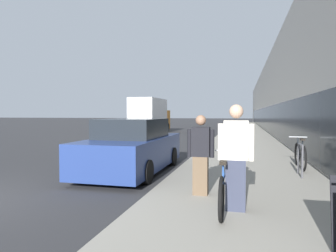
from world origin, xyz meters
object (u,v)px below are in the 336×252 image
Objects in this scene: person_bystander at (201,155)px; parked_sedan_curbside at (133,148)px; bike_rack_hoop at (300,156)px; cruiser_bike_nearest at (300,155)px; tandem_bicycle at (225,183)px; person_rider at (236,157)px; moving_truck at (150,116)px.

person_bystander is 0.35× the size of parked_sedan_curbside.
person_bystander is 3.31m from bike_rack_hoop.
tandem_bicycle is at bearing -115.70° from cruiser_bike_nearest.
person_bystander is at bearing -133.44° from bike_rack_hoop.
cruiser_bike_nearest is at bearing 80.39° from bike_rack_hoop.
cruiser_bike_nearest is (0.20, 1.20, -0.13)m from bike_rack_hoop.
tandem_bicycle is 3.37m from bike_rack_hoop.
cruiser_bike_nearest is (1.77, 4.41, -0.51)m from person_rider.
bike_rack_hoop is (1.75, 2.87, 0.14)m from tandem_bicycle.
moving_truck reaches higher than parked_sedan_curbside.
tandem_bicycle is 0.82m from person_bystander.
cruiser_bike_nearest is at bearing 68.15° from person_rider.
person_rider is at bearing -49.32° from person_bystander.
person_bystander is 20.67m from moving_truck.
moving_truck is (-7.84, 20.21, 0.53)m from person_rider.
person_bystander is at bearing 137.11° from tandem_bicycle.
moving_truck reaches higher than person_bystander.
parked_sedan_curbside is 0.72× the size of moving_truck.
bike_rack_hoop is 1.22m from cruiser_bike_nearest.
tandem_bicycle reaches higher than bike_rack_hoop.
person_bystander is 1.88× the size of bike_rack_hoop.
parked_sedan_curbside is at bearing -179.58° from bike_rack_hoop.
moving_truck is (-7.13, 19.39, 0.62)m from person_bystander.
person_bystander is at bearing -69.80° from moving_truck.
person_bystander is at bearing -124.50° from cruiser_bike_nearest.
moving_truck reaches higher than bike_rack_hoop.
bike_rack_hoop is at bearing 64.01° from person_rider.
bike_rack_hoop is at bearing -99.61° from cruiser_bike_nearest.
moving_truck reaches higher than tandem_bicycle.
bike_rack_hoop is 19.45m from moving_truck.
moving_truck is at bearing 121.29° from cruiser_bike_nearest.
cruiser_bike_nearest is 18.52m from moving_truck.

